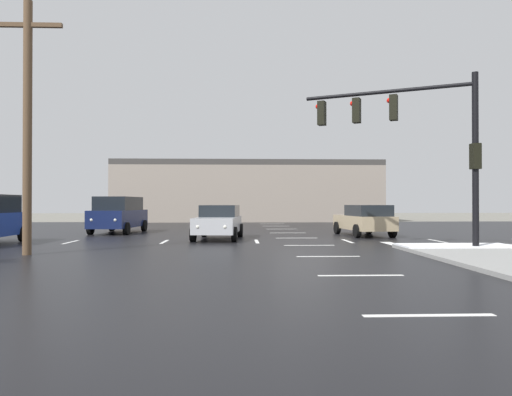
# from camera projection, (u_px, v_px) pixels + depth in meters

# --- Properties ---
(ground_plane) EXTENTS (120.00, 120.00, 0.00)m
(ground_plane) POSITION_uv_depth(u_px,v_px,m) (302.00, 242.00, 21.25)
(ground_plane) COLOR slate
(road_asphalt) EXTENTS (44.00, 44.00, 0.02)m
(road_asphalt) POSITION_uv_depth(u_px,v_px,m) (302.00, 242.00, 21.25)
(road_asphalt) COLOR black
(road_asphalt) RESTS_ON ground_plane
(snow_strip_curbside) EXTENTS (4.00, 1.60, 0.06)m
(snow_strip_curbside) POSITION_uv_depth(u_px,v_px,m) (456.00, 246.00, 17.45)
(snow_strip_curbside) COLOR white
(snow_strip_curbside) RESTS_ON sidewalk_corner
(lane_markings) EXTENTS (36.15, 36.15, 0.01)m
(lane_markings) POSITION_uv_depth(u_px,v_px,m) (336.00, 244.00, 19.92)
(lane_markings) COLOR silver
(lane_markings) RESTS_ON road_asphalt
(traffic_signal_mast) EXTENTS (5.70, 3.02, 6.16)m
(traffic_signal_mast) POSITION_uv_depth(u_px,v_px,m) (414.00, 129.00, 17.86)
(traffic_signal_mast) COLOR black
(traffic_signal_mast) RESTS_ON sidewalk_corner
(strip_building_background) EXTENTS (23.91, 8.00, 5.49)m
(strip_building_background) POSITION_uv_depth(u_px,v_px,m) (248.00, 192.00, 45.76)
(strip_building_background) COLOR gray
(strip_building_background) RESTS_ON ground_plane
(sedan_tan) EXTENTS (2.41, 4.67, 1.58)m
(sedan_tan) POSITION_uv_depth(u_px,v_px,m) (365.00, 220.00, 24.85)
(sedan_tan) COLOR tan
(sedan_tan) RESTS_ON road_asphalt
(sedan_silver) EXTENTS (2.35, 4.66, 1.58)m
(sedan_silver) POSITION_uv_depth(u_px,v_px,m) (219.00, 221.00, 22.72)
(sedan_silver) COLOR #B7BABF
(sedan_silver) RESTS_ON road_asphalt
(suv_navy) EXTENTS (2.53, 4.97, 2.03)m
(suv_navy) POSITION_uv_depth(u_px,v_px,m) (119.00, 214.00, 27.34)
(suv_navy) COLOR #141E47
(suv_navy) RESTS_ON road_asphalt
(utility_pole_mid) EXTENTS (2.20, 0.28, 8.29)m
(utility_pole_mid) POSITION_uv_depth(u_px,v_px,m) (27.00, 121.00, 15.76)
(utility_pole_mid) COLOR brown
(utility_pole_mid) RESTS_ON ground_plane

